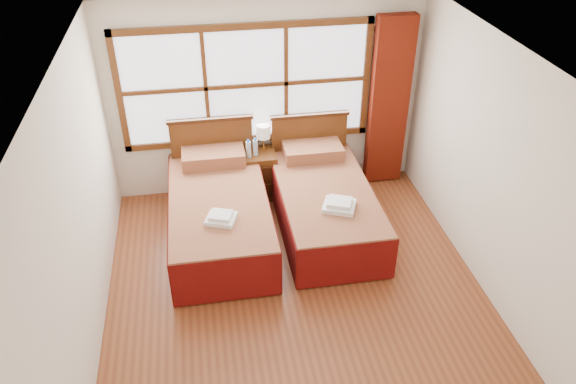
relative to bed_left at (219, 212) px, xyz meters
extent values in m
plane|color=brown|center=(0.73, -1.20, -0.34)|extent=(4.50, 4.50, 0.00)
plane|color=white|center=(0.73, -1.20, 2.26)|extent=(4.50, 4.50, 0.00)
plane|color=silver|center=(0.73, 1.05, 0.96)|extent=(4.00, 0.00, 4.00)
plane|color=silver|center=(-1.27, -1.20, 0.96)|extent=(0.00, 4.50, 4.50)
plane|color=silver|center=(2.73, -1.20, 0.96)|extent=(0.00, 4.50, 4.50)
cube|color=white|center=(0.48, 1.02, 1.16)|extent=(3.00, 0.02, 1.40)
cube|color=#572E13|center=(0.48, 1.00, 0.42)|extent=(3.16, 0.06, 0.08)
cube|color=#572E13|center=(0.48, 1.00, 1.90)|extent=(3.16, 0.06, 0.08)
cube|color=#572E13|center=(-1.06, 1.00, 1.16)|extent=(0.08, 0.06, 1.56)
cube|color=#572E13|center=(2.02, 1.00, 1.16)|extent=(0.08, 0.06, 1.56)
cube|color=#572E13|center=(-0.02, 1.00, 1.16)|extent=(0.05, 0.05, 1.40)
cube|color=#572E13|center=(0.98, 1.00, 1.16)|extent=(0.05, 0.05, 1.40)
cube|color=#572E13|center=(0.48, 1.00, 1.16)|extent=(3.00, 0.05, 0.05)
cube|color=maroon|center=(2.33, 0.91, 0.83)|extent=(0.50, 0.16, 2.30)
cube|color=#3C1C0C|center=(0.00, -0.07, -0.18)|extent=(1.01, 2.01, 0.33)
cube|color=#62150E|center=(0.00, -0.07, 0.12)|extent=(1.13, 2.23, 0.27)
cube|color=#660D0A|center=(-0.56, -0.07, -0.04)|extent=(0.03, 2.23, 0.56)
cube|color=#660D0A|center=(0.56, -0.07, -0.04)|extent=(0.03, 2.23, 0.56)
cube|color=#660D0A|center=(0.00, -1.17, -0.04)|extent=(1.13, 0.03, 0.56)
cube|color=#62150E|center=(0.00, 0.74, 0.35)|extent=(0.79, 0.46, 0.17)
cube|color=#572E13|center=(0.00, 0.94, 0.20)|extent=(1.05, 0.06, 1.09)
cube|color=#3C1C0C|center=(0.00, 0.94, 0.76)|extent=(1.09, 0.08, 0.04)
cube|color=#3C1C0C|center=(1.28, -0.07, -0.19)|extent=(0.96, 1.93, 0.31)
cube|color=#62150E|center=(1.28, -0.07, 0.10)|extent=(1.08, 2.14, 0.26)
cube|color=#660D0A|center=(0.74, -0.07, -0.05)|extent=(0.03, 2.14, 0.53)
cube|color=#660D0A|center=(1.82, -0.07, -0.05)|extent=(0.03, 2.14, 0.53)
cube|color=#660D0A|center=(1.28, -1.13, -0.05)|extent=(1.08, 0.03, 0.53)
cube|color=#62150E|center=(1.28, 0.71, 0.32)|extent=(0.75, 0.44, 0.17)
cube|color=#572E13|center=(1.28, 0.94, 0.18)|extent=(1.01, 0.06, 1.05)
cube|color=#3C1C0C|center=(1.28, 0.94, 0.72)|extent=(1.05, 0.08, 0.04)
cube|color=#572E13|center=(0.56, 0.80, -0.02)|extent=(0.48, 0.43, 0.64)
cube|color=#3C1C0C|center=(0.56, 0.58, -0.15)|extent=(0.42, 0.02, 0.19)
cube|color=#3C1C0C|center=(0.56, 0.58, 0.11)|extent=(0.42, 0.02, 0.19)
sphere|color=#AE8B3B|center=(0.56, 0.56, -0.15)|extent=(0.03, 0.03, 0.03)
sphere|color=#AE8B3B|center=(0.56, 0.56, 0.11)|extent=(0.03, 0.03, 0.03)
cube|color=white|center=(0.01, -0.54, 0.28)|extent=(0.38, 0.36, 0.05)
cube|color=white|center=(0.01, -0.54, 0.33)|extent=(0.29, 0.27, 0.04)
cube|color=white|center=(1.34, -0.50, 0.26)|extent=(0.44, 0.42, 0.06)
cube|color=white|center=(1.34, -0.50, 0.31)|extent=(0.33, 0.32, 0.05)
cylinder|color=#C0843D|center=(0.67, 0.90, 0.31)|extent=(0.11, 0.11, 0.02)
cylinder|color=#C0843D|center=(0.67, 0.90, 0.40)|extent=(0.02, 0.02, 0.15)
cylinder|color=white|center=(0.67, 0.90, 0.56)|extent=(0.18, 0.18, 0.18)
cylinder|color=#AAC6DA|center=(0.45, 0.73, 0.41)|extent=(0.07, 0.07, 0.22)
cylinder|color=blue|center=(0.45, 0.73, 0.53)|extent=(0.03, 0.03, 0.03)
cylinder|color=#AAC6DA|center=(0.54, 0.76, 0.41)|extent=(0.06, 0.06, 0.21)
cylinder|color=blue|center=(0.54, 0.76, 0.53)|extent=(0.03, 0.03, 0.03)
camera|label=1|loc=(-0.11, -5.53, 3.89)|focal=35.00mm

